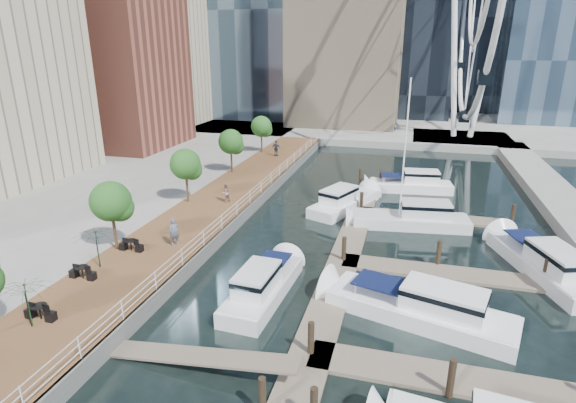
# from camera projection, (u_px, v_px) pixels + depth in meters

# --- Properties ---
(ground) EXTENTS (520.00, 520.00, 0.00)m
(ground) POSITION_uv_depth(u_px,v_px,m) (263.00, 322.00, 23.32)
(ground) COLOR black
(ground) RESTS_ON ground
(boardwalk) EXTENTS (6.00, 60.00, 1.00)m
(boardwalk) POSITION_uv_depth(u_px,v_px,m) (219.00, 206.00, 39.10)
(boardwalk) COLOR brown
(boardwalk) RESTS_ON ground
(seawall) EXTENTS (0.25, 60.00, 1.00)m
(seawall) POSITION_uv_depth(u_px,v_px,m) (251.00, 209.00, 38.35)
(seawall) COLOR #595954
(seawall) RESTS_ON ground
(land_far) EXTENTS (200.00, 114.00, 1.00)m
(land_far) POSITION_uv_depth(u_px,v_px,m) (387.00, 101.00, 116.26)
(land_far) COLOR gray
(land_far) RESTS_ON ground
(breakwater) EXTENTS (4.00, 60.00, 1.00)m
(breakwater) POSITION_uv_depth(u_px,v_px,m) (574.00, 217.00, 36.41)
(breakwater) COLOR gray
(breakwater) RESTS_ON ground
(pier) EXTENTS (14.00, 12.00, 1.00)m
(pier) POSITION_uv_depth(u_px,v_px,m) (461.00, 140.00, 67.12)
(pier) COLOR gray
(pier) RESTS_ON ground
(railing) EXTENTS (0.10, 60.00, 1.05)m
(railing) POSITION_uv_depth(u_px,v_px,m) (250.00, 197.00, 38.04)
(railing) COLOR white
(railing) RESTS_ON boardwalk
(floating_docks) EXTENTS (16.00, 34.00, 2.60)m
(floating_docks) POSITION_uv_depth(u_px,v_px,m) (421.00, 252.00, 30.28)
(floating_docks) COLOR #6D6051
(floating_docks) RESTS_ON ground
(midrise_condos) EXTENTS (19.00, 67.00, 28.00)m
(midrise_condos) POSITION_uv_depth(u_px,v_px,m) (58.00, 49.00, 51.86)
(midrise_condos) COLOR #BCAD8E
(midrise_condos) RESTS_ON ground
(street_trees) EXTENTS (2.60, 42.60, 4.60)m
(street_trees) POSITION_uv_depth(u_px,v_px,m) (185.00, 164.00, 37.57)
(street_trees) COLOR #3F2B1C
(street_trees) RESTS_ON ground
(cafe_tables) EXTENTS (2.50, 13.70, 0.74)m
(cafe_tables) POSITION_uv_depth(u_px,v_px,m) (63.00, 291.00, 23.65)
(cafe_tables) COLOR black
(cafe_tables) RESTS_ON ground
(yacht_foreground) EXTENTS (10.88, 5.56, 2.15)m
(yacht_foreground) POSITION_uv_depth(u_px,v_px,m) (418.00, 319.00, 23.59)
(yacht_foreground) COLOR white
(yacht_foreground) RESTS_ON ground
(pedestrian_near) EXTENTS (0.81, 0.80, 1.89)m
(pedestrian_near) POSITION_uv_depth(u_px,v_px,m) (174.00, 232.00, 29.76)
(pedestrian_near) COLOR #4E5768
(pedestrian_near) RESTS_ON boardwalk
(pedestrian_mid) EXTENTS (0.94, 1.02, 1.69)m
(pedestrian_mid) POSITION_uv_depth(u_px,v_px,m) (225.00, 192.00, 38.26)
(pedestrian_mid) COLOR gray
(pedestrian_mid) RESTS_ON boardwalk
(pedestrian_far) EXTENTS (1.24, 0.74, 1.98)m
(pedestrian_far) POSITION_uv_depth(u_px,v_px,m) (276.00, 148.00, 54.62)
(pedestrian_far) COLOR #353843
(pedestrian_far) RESTS_ON boardwalk
(moored_yachts) EXTENTS (20.60, 34.63, 11.50)m
(moored_yachts) POSITION_uv_depth(u_px,v_px,m) (409.00, 237.00, 33.85)
(moored_yachts) COLOR silver
(moored_yachts) RESTS_ON ground
(cafe_seating) EXTENTS (4.67, 15.60, 2.72)m
(cafe_seating) POSITION_uv_depth(u_px,v_px,m) (1.00, 308.00, 20.42)
(cafe_seating) COLOR #0F391F
(cafe_seating) RESTS_ON ground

